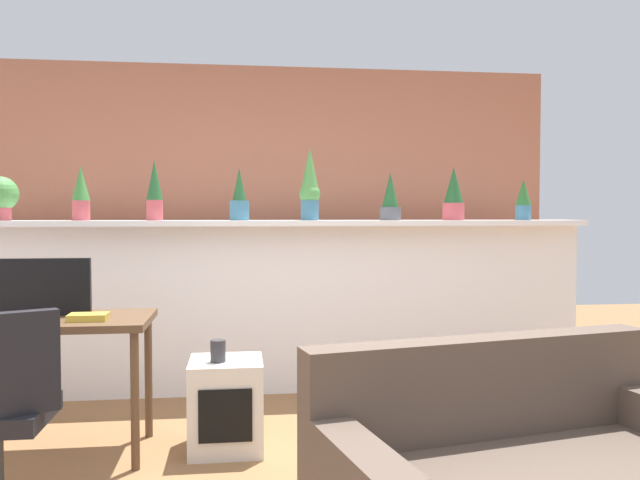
# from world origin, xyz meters

# --- Properties ---
(divider_wall) EXTENTS (4.60, 0.16, 1.22)m
(divider_wall) POSITION_xyz_m (0.00, 2.00, 0.61)
(divider_wall) COLOR white
(divider_wall) RESTS_ON ground
(plant_shelf) EXTENTS (4.60, 0.39, 0.04)m
(plant_shelf) POSITION_xyz_m (0.00, 1.96, 1.24)
(plant_shelf) COLOR white
(plant_shelf) RESTS_ON divider_wall
(brick_wall_behind) EXTENTS (4.60, 0.10, 2.50)m
(brick_wall_behind) POSITION_xyz_m (0.00, 2.60, 1.25)
(brick_wall_behind) COLOR #AD664C
(brick_wall_behind) RESTS_ON ground
(potted_plant_0) EXTENTS (0.24, 0.24, 0.30)m
(potted_plant_0) POSITION_xyz_m (-1.89, 1.97, 1.43)
(potted_plant_0) COLOR #B7474C
(potted_plant_0) RESTS_ON plant_shelf
(potted_plant_1) EXTENTS (0.12, 0.12, 0.38)m
(potted_plant_1) POSITION_xyz_m (-1.35, 1.95, 1.45)
(potted_plant_1) COLOR #B7474C
(potted_plant_1) RESTS_ON plant_shelf
(potted_plant_2) EXTENTS (0.11, 0.11, 0.42)m
(potted_plant_2) POSITION_xyz_m (-0.85, 1.95, 1.47)
(potted_plant_2) COLOR #B7474C
(potted_plant_2) RESTS_ON plant_shelf
(potted_plant_3) EXTENTS (0.14, 0.14, 0.37)m
(potted_plant_3) POSITION_xyz_m (-0.26, 1.95, 1.42)
(potted_plant_3) COLOR #386B84
(potted_plant_3) RESTS_ON plant_shelf
(potted_plant_4) EXTENTS (0.15, 0.15, 0.53)m
(potted_plant_4) POSITION_xyz_m (0.25, 1.95, 1.51)
(potted_plant_4) COLOR #386B84
(potted_plant_4) RESTS_ON plant_shelf
(potted_plant_5) EXTENTS (0.16, 0.16, 0.35)m
(potted_plant_5) POSITION_xyz_m (0.85, 1.98, 1.42)
(potted_plant_5) COLOR #4C4C51
(potted_plant_5) RESTS_ON plant_shelf
(potted_plant_6) EXTENTS (0.16, 0.16, 0.40)m
(potted_plant_6) POSITION_xyz_m (1.34, 1.98, 1.45)
(potted_plant_6) COLOR #B7474C
(potted_plant_6) RESTS_ON plant_shelf
(potted_plant_7) EXTENTS (0.12, 0.12, 0.31)m
(potted_plant_7) POSITION_xyz_m (1.88, 1.95, 1.42)
(potted_plant_7) COLOR #386B84
(potted_plant_7) RESTS_ON plant_shelf
(desk) EXTENTS (1.10, 0.60, 0.75)m
(desk) POSITION_xyz_m (-1.29, 0.87, 0.67)
(desk) COLOR brown
(desk) RESTS_ON ground
(tv_monitor) EXTENTS (0.47, 0.04, 0.31)m
(tv_monitor) POSITION_xyz_m (-1.31, 0.95, 0.91)
(tv_monitor) COLOR black
(tv_monitor) RESTS_ON desk
(side_cube_shelf) EXTENTS (0.40, 0.41, 0.50)m
(side_cube_shelf) POSITION_xyz_m (-0.34, 0.85, 0.25)
(side_cube_shelf) COLOR silver
(side_cube_shelf) RESTS_ON ground
(vase_on_shelf) EXTENTS (0.08, 0.08, 0.12)m
(vase_on_shelf) POSITION_xyz_m (-0.38, 0.81, 0.56)
(vase_on_shelf) COLOR #2D2D33
(vase_on_shelf) RESTS_ON side_cube_shelf
(book_on_desk) EXTENTS (0.20, 0.13, 0.04)m
(book_on_desk) POSITION_xyz_m (-1.05, 0.75, 0.77)
(book_on_desk) COLOR gold
(book_on_desk) RESTS_ON desk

